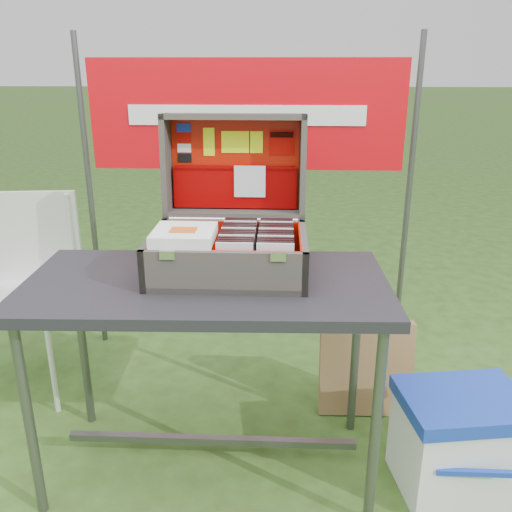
# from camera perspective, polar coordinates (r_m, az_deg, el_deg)

# --- Properties ---
(ground) EXTENTS (80.00, 80.00, 0.00)m
(ground) POSITION_cam_1_polar(r_m,az_deg,el_deg) (2.32, -2.67, -22.23)
(ground) COLOR #31481A
(ground) RESTS_ON ground
(table) EXTENTS (1.32, 0.69, 0.81)m
(table) POSITION_cam_1_polar(r_m,az_deg,el_deg) (2.13, -4.91, -12.70)
(table) COLOR black
(table) RESTS_ON ground
(table_top) EXTENTS (1.32, 0.69, 0.04)m
(table_top) POSITION_cam_1_polar(r_m,az_deg,el_deg) (1.96, -5.24, -3.08)
(table_top) COLOR black
(table_top) RESTS_ON ground
(table_leg_fl) EXTENTS (0.04, 0.04, 0.77)m
(table_leg_fl) POSITION_cam_1_polar(r_m,az_deg,el_deg) (2.09, -22.78, -15.71)
(table_leg_fl) COLOR #59595B
(table_leg_fl) RESTS_ON ground
(table_leg_fr) EXTENTS (0.04, 0.04, 0.77)m
(table_leg_fr) POSITION_cam_1_polar(r_m,az_deg,el_deg) (1.94, 12.45, -17.59)
(table_leg_fr) COLOR #59595B
(table_leg_fr) RESTS_ON ground
(table_leg_bl) EXTENTS (0.04, 0.04, 0.77)m
(table_leg_bl) POSITION_cam_1_polar(r_m,az_deg,el_deg) (2.51, -17.76, -8.96)
(table_leg_bl) COLOR #59595B
(table_leg_bl) RESTS_ON ground
(table_leg_br) EXTENTS (0.04, 0.04, 0.77)m
(table_leg_br) POSITION_cam_1_polar(r_m,az_deg,el_deg) (2.38, 10.42, -9.90)
(table_leg_br) COLOR #59595B
(table_leg_br) RESTS_ON ground
(table_brace) EXTENTS (1.15, 0.03, 0.03)m
(table_brace) POSITION_cam_1_polar(r_m,az_deg,el_deg) (2.30, -4.70, -18.75)
(table_brace) COLOR #59595B
(table_brace) RESTS_ON ground
(suitcase) EXTENTS (0.56, 0.56, 0.55)m
(suitcase) POSITION_cam_1_polar(r_m,az_deg,el_deg) (1.98, -2.83, 6.20)
(suitcase) COLOR #443F39
(suitcase) RESTS_ON table
(suitcase_base_bottom) EXTENTS (0.56, 0.40, 0.02)m
(suitcase_base_bottom) POSITION_cam_1_polar(r_m,az_deg,el_deg) (2.00, -2.86, -1.58)
(suitcase_base_bottom) COLOR #443F39
(suitcase_base_bottom) RESTS_ON table_top
(suitcase_base_wall_front) EXTENTS (0.56, 0.02, 0.15)m
(suitcase_base_wall_front) POSITION_cam_1_polar(r_m,az_deg,el_deg) (1.80, -3.48, -1.85)
(suitcase_base_wall_front) COLOR #443F39
(suitcase_base_wall_front) RESTS_ON table_top
(suitcase_base_wall_back) EXTENTS (0.56, 0.02, 0.15)m
(suitcase_base_wall_back) POSITION_cam_1_polar(r_m,az_deg,el_deg) (2.15, -2.41, 1.85)
(suitcase_base_wall_back) COLOR #443F39
(suitcase_base_wall_back) RESTS_ON table_top
(suitcase_base_wall_left) EXTENTS (0.02, 0.40, 0.15)m
(suitcase_base_wall_left) POSITION_cam_1_polar(r_m,az_deg,el_deg) (2.02, -10.59, 0.29)
(suitcase_base_wall_left) COLOR #443F39
(suitcase_base_wall_left) RESTS_ON table_top
(suitcase_base_wall_right) EXTENTS (0.02, 0.40, 0.15)m
(suitcase_base_wall_right) POSITION_cam_1_polar(r_m,az_deg,el_deg) (1.97, 4.99, 0.04)
(suitcase_base_wall_right) COLOR #443F39
(suitcase_base_wall_right) RESTS_ON table_top
(suitcase_liner_floor) EXTENTS (0.52, 0.36, 0.01)m
(suitcase_liner_floor) POSITION_cam_1_polar(r_m,az_deg,el_deg) (1.99, -2.87, -1.20)
(suitcase_liner_floor) COLOR red
(suitcase_liner_floor) RESTS_ON suitcase_base_bottom
(suitcase_latch_left) EXTENTS (0.05, 0.01, 0.03)m
(suitcase_latch_left) POSITION_cam_1_polar(r_m,az_deg,el_deg) (1.79, -9.34, 0.10)
(suitcase_latch_left) COLOR silver
(suitcase_latch_left) RESTS_ON suitcase_base_wall_front
(suitcase_latch_right) EXTENTS (0.05, 0.01, 0.03)m
(suitcase_latch_right) POSITION_cam_1_polar(r_m,az_deg,el_deg) (1.75, 2.35, -0.08)
(suitcase_latch_right) COLOR silver
(suitcase_latch_right) RESTS_ON suitcase_base_wall_front
(suitcase_hinge) EXTENTS (0.51, 0.02, 0.02)m
(suitcase_hinge) POSITION_cam_1_polar(r_m,az_deg,el_deg) (2.14, -2.42, 3.86)
(suitcase_hinge) COLOR silver
(suitcase_hinge) RESTS_ON suitcase_base_wall_back
(suitcase_lid_back) EXTENTS (0.56, 0.05, 0.40)m
(suitcase_lid_back) POSITION_cam_1_polar(r_m,az_deg,el_deg) (2.25, -2.14, 9.66)
(suitcase_lid_back) COLOR #443F39
(suitcase_lid_back) RESTS_ON suitcase_base_wall_back
(suitcase_lid_rim_far) EXTENTS (0.56, 0.15, 0.03)m
(suitcase_lid_rim_far) POSITION_cam_1_polar(r_m,az_deg,el_deg) (2.17, -2.33, 14.47)
(suitcase_lid_rim_far) COLOR #443F39
(suitcase_lid_rim_far) RESTS_ON suitcase_lid_back
(suitcase_lid_rim_near) EXTENTS (0.56, 0.15, 0.03)m
(suitcase_lid_rim_near) POSITION_cam_1_polar(r_m,az_deg,el_deg) (2.21, -2.25, 4.56)
(suitcase_lid_rim_near) COLOR #443F39
(suitcase_lid_rim_near) RESTS_ON suitcase_lid_back
(suitcase_lid_rim_left) EXTENTS (0.02, 0.17, 0.41)m
(suitcase_lid_rim_left) POSITION_cam_1_polar(r_m,az_deg,el_deg) (2.22, -9.36, 9.41)
(suitcase_lid_rim_left) COLOR #443F39
(suitcase_lid_rim_left) RESTS_ON suitcase_lid_back
(suitcase_lid_rim_right) EXTENTS (0.02, 0.17, 0.41)m
(suitcase_lid_rim_right) POSITION_cam_1_polar(r_m,az_deg,el_deg) (2.18, 4.94, 9.38)
(suitcase_lid_rim_right) COLOR #443F39
(suitcase_lid_rim_right) RESTS_ON suitcase_lid_back
(suitcase_lid_liner) EXTENTS (0.52, 0.03, 0.35)m
(suitcase_lid_liner) POSITION_cam_1_polar(r_m,az_deg,el_deg) (2.23, -2.17, 9.62)
(suitcase_lid_liner) COLOR red
(suitcase_lid_liner) RESTS_ON suitcase_lid_back
(suitcase_liner_wall_front) EXTENTS (0.52, 0.01, 0.13)m
(suitcase_liner_wall_front) POSITION_cam_1_polar(r_m,az_deg,el_deg) (1.81, -3.44, -1.35)
(suitcase_liner_wall_front) COLOR red
(suitcase_liner_wall_front) RESTS_ON suitcase_base_bottom
(suitcase_liner_wall_back) EXTENTS (0.52, 0.01, 0.13)m
(suitcase_liner_wall_back) POSITION_cam_1_polar(r_m,az_deg,el_deg) (2.14, -2.45, 2.01)
(suitcase_liner_wall_back) COLOR red
(suitcase_liner_wall_back) RESTS_ON suitcase_base_bottom
(suitcase_liner_wall_left) EXTENTS (0.01, 0.36, 0.13)m
(suitcase_liner_wall_left) POSITION_cam_1_polar(r_m,az_deg,el_deg) (2.01, -10.21, 0.58)
(suitcase_liner_wall_left) COLOR red
(suitcase_liner_wall_left) RESTS_ON suitcase_base_bottom
(suitcase_liner_wall_right) EXTENTS (0.01, 0.36, 0.13)m
(suitcase_liner_wall_right) POSITION_cam_1_polar(r_m,az_deg,el_deg) (1.96, 4.59, 0.35)
(suitcase_liner_wall_right) COLOR red
(suitcase_liner_wall_right) RESTS_ON suitcase_base_bottom
(suitcase_lid_pocket) EXTENTS (0.50, 0.04, 0.16)m
(suitcase_lid_pocket) POSITION_cam_1_polar(r_m,az_deg,el_deg) (2.23, -2.20, 7.16)
(suitcase_lid_pocket) COLOR #7F0000
(suitcase_lid_pocket) RESTS_ON suitcase_lid_liner
(suitcase_pocket_edge) EXTENTS (0.49, 0.02, 0.02)m
(suitcase_pocket_edge) POSITION_cam_1_polar(r_m,az_deg,el_deg) (2.21, -2.23, 9.20)
(suitcase_pocket_edge) COLOR #7F0000
(suitcase_pocket_edge) RESTS_ON suitcase_lid_pocket
(suitcase_pocket_cd) EXTENTS (0.13, 0.02, 0.13)m
(suitcase_pocket_cd) POSITION_cam_1_polar(r_m,az_deg,el_deg) (2.20, -0.66, 7.86)
(suitcase_pocket_cd) COLOR silver
(suitcase_pocket_cd) RESTS_ON suitcase_lid_pocket
(lid_sticker_cc_a) EXTENTS (0.06, 0.01, 0.03)m
(lid_sticker_cc_a) POSITION_cam_1_polar(r_m,az_deg,el_deg) (2.24, -7.63, 13.24)
(lid_sticker_cc_a) COLOR #1933B2
(lid_sticker_cc_a) RESTS_ON suitcase_lid_liner
(lid_sticker_cc_b) EXTENTS (0.06, 0.01, 0.03)m
(lid_sticker_cc_b) POSITION_cam_1_polar(r_m,az_deg,el_deg) (2.25, -7.59, 12.22)
(lid_sticker_cc_b) COLOR #B30500
(lid_sticker_cc_b) RESTS_ON suitcase_lid_liner
(lid_sticker_cc_c) EXTENTS (0.06, 0.01, 0.03)m
(lid_sticker_cc_c) POSITION_cam_1_polar(r_m,az_deg,el_deg) (2.25, -7.56, 11.20)
(lid_sticker_cc_c) COLOR white
(lid_sticker_cc_c) RESTS_ON suitcase_lid_liner
(lid_sticker_cc_d) EXTENTS (0.06, 0.01, 0.03)m
(lid_sticker_cc_d) POSITION_cam_1_polar(r_m,az_deg,el_deg) (2.25, -7.52, 10.19)
(lid_sticker_cc_d) COLOR black
(lid_sticker_cc_d) RESTS_ON suitcase_lid_liner
(lid_card_neon_tall) EXTENTS (0.05, 0.01, 0.11)m
(lid_card_neon_tall) POSITION_cam_1_polar(r_m,az_deg,el_deg) (2.23, -4.98, 11.88)
(lid_card_neon_tall) COLOR #D1EA12
(lid_card_neon_tall) RESTS_ON suitcase_lid_liner
(lid_card_neon_main) EXTENTS (0.11, 0.01, 0.09)m
(lid_card_neon_main) POSITION_cam_1_polar(r_m,az_deg,el_deg) (2.22, -2.21, 11.89)
(lid_card_neon_main) COLOR #D1EA12
(lid_card_neon_main) RESTS_ON suitcase_lid_liner
(lid_card_neon_small) EXTENTS (0.05, 0.01, 0.09)m
(lid_card_neon_small) POSITION_cam_1_polar(r_m,az_deg,el_deg) (2.21, 0.05, 11.89)
(lid_card_neon_small) COLOR #D1EA12
(lid_card_neon_small) RESTS_ON suitcase_lid_liner
(lid_sticker_band) EXTENTS (0.10, 0.01, 0.10)m
(lid_sticker_band) POSITION_cam_1_polar(r_m,az_deg,el_deg) (2.21, 2.72, 11.86)
(lid_sticker_band) COLOR #B30500
(lid_sticker_band) RESTS_ON suitcase_lid_liner
(lid_sticker_band_bar) EXTENTS (0.09, 0.00, 0.02)m
(lid_sticker_band_bar) POSITION_cam_1_polar(r_m,az_deg,el_deg) (2.21, 2.73, 12.63)
(lid_sticker_band_bar) COLOR black
(lid_sticker_band_bar) RESTS_ON suitcase_lid_liner
(cd_left_0) EXTENTS (0.13, 0.01, 0.14)m
(cd_left_0) POSITION_cam_1_polar(r_m,az_deg,el_deg) (1.82, -2.27, -0.74)
(cd_left_0) COLOR silver
(cd_left_0) RESTS_ON suitcase_liner_floor
(cd_left_1) EXTENTS (0.13, 0.01, 0.14)m
(cd_left_1) POSITION_cam_1_polar(r_m,az_deg,el_deg) (1.84, -2.21, -0.50)
(cd_left_1) COLOR black
(cd_left_1) RESTS_ON suitcase_liner_floor
(cd_left_2) EXTENTS (0.13, 0.01, 0.14)m
(cd_left_2) POSITION_cam_1_polar(r_m,az_deg,el_deg) (1.86, -2.15, -0.27)
(cd_left_2) COLOR black
(cd_left_2) RESTS_ON suitcase_liner_floor
(cd_left_3) EXTENTS (0.13, 0.01, 0.14)m
(cd_left_3) POSITION_cam_1_polar(r_m,az_deg,el_deg) (1.88, -2.09, -0.04)
(cd_left_3) COLOR black
(cd_left_3) RESTS_ON suitcase_liner_floor
(cd_left_4) EXTENTS (0.13, 0.01, 0.14)m
(cd_left_4) POSITION_cam_1_polar(r_m,az_deg,el_deg) (1.90, -2.04, 0.18)
(cd_left_4) COLOR silver
(cd_left_4) RESTS_ON suitcase_liner_floor
(cd_left_5) EXTENTS (0.13, 0.01, 0.14)m
(cd_left_5) POSITION_cam_1_polar(r_m,az_deg,el_deg) (1.92, -1.98, 0.40)
(cd_left_5) COLOR black
(cd_left_5) RESTS_ON suitcase_liner_floor
(cd_left_6) EXTENTS (0.13, 0.01, 0.14)m
(cd_left_6) POSITION_cam_1_polar(r_m,az_deg,el_deg) (1.94, -1.93, 0.61)
(cd_left_6) COLOR black
(cd_left_6) RESTS_ON suitcase_liner_floor
(cd_left_7) EXTENTS (0.13, 0.01, 0.14)m
(cd_left_7) POSITION_cam_1_polar(r_m,az_deg,el_deg) (1.96, -1.88, 0.82)
(cd_left_7) COLOR black
(cd_left_7) RESTS_ON suitcase_liner_floor
(cd_left_8) EXTENTS (0.13, 0.01, 0.14)m
(cd_left_8) POSITION_cam_1_polar(r_m,az_deg,el_deg) (1.98, -1.83, 1.03)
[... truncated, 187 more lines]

